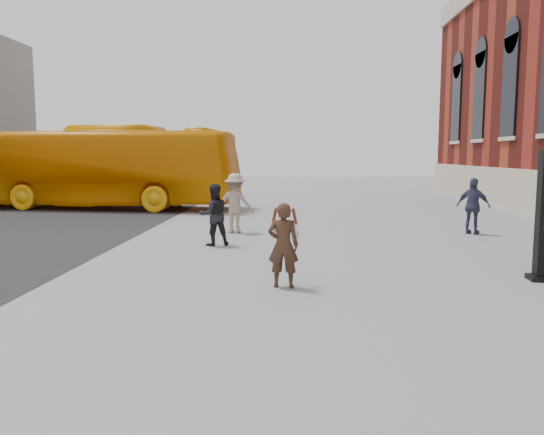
{
  "coord_description": "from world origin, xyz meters",
  "views": [
    {
      "loc": [
        -0.28,
        -9.03,
        2.43
      ],
      "look_at": [
        -0.73,
        1.51,
        1.17
      ],
      "focal_mm": 35.0,
      "sensor_mm": 36.0,
      "label": 1
    }
  ],
  "objects_px": {
    "pedestrian_b": "(235,203)",
    "bus": "(92,167)",
    "woman": "(283,244)",
    "pedestrian_c": "(473,206)",
    "pedestrian_a": "(214,215)"
  },
  "relations": [
    {
      "from": "bus",
      "to": "pedestrian_c",
      "type": "bearing_deg",
      "value": -110.2
    },
    {
      "from": "woman",
      "to": "bus",
      "type": "distance_m",
      "value": 16.76
    },
    {
      "from": "woman",
      "to": "pedestrian_c",
      "type": "relative_size",
      "value": 0.91
    },
    {
      "from": "pedestrian_c",
      "to": "woman",
      "type": "bearing_deg",
      "value": 86.49
    },
    {
      "from": "bus",
      "to": "pedestrian_b",
      "type": "height_order",
      "value": "bus"
    },
    {
      "from": "pedestrian_b",
      "to": "pedestrian_c",
      "type": "distance_m",
      "value": 7.31
    },
    {
      "from": "woman",
      "to": "pedestrian_a",
      "type": "relative_size",
      "value": 0.95
    },
    {
      "from": "bus",
      "to": "pedestrian_c",
      "type": "distance_m",
      "value": 16.39
    },
    {
      "from": "pedestrian_a",
      "to": "pedestrian_c",
      "type": "xyz_separation_m",
      "value": [
        7.61,
        2.36,
        0.04
      ]
    },
    {
      "from": "pedestrian_a",
      "to": "pedestrian_c",
      "type": "relative_size",
      "value": 0.96
    },
    {
      "from": "pedestrian_b",
      "to": "bus",
      "type": "bearing_deg",
      "value": -32.91
    },
    {
      "from": "woman",
      "to": "pedestrian_c",
      "type": "xyz_separation_m",
      "value": [
        5.66,
        6.79,
        0.06
      ]
    },
    {
      "from": "pedestrian_a",
      "to": "pedestrian_b",
      "type": "height_order",
      "value": "pedestrian_b"
    },
    {
      "from": "bus",
      "to": "woman",
      "type": "bearing_deg",
      "value": -141.16
    },
    {
      "from": "pedestrian_a",
      "to": "bus",
      "type": "bearing_deg",
      "value": -76.1
    }
  ]
}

